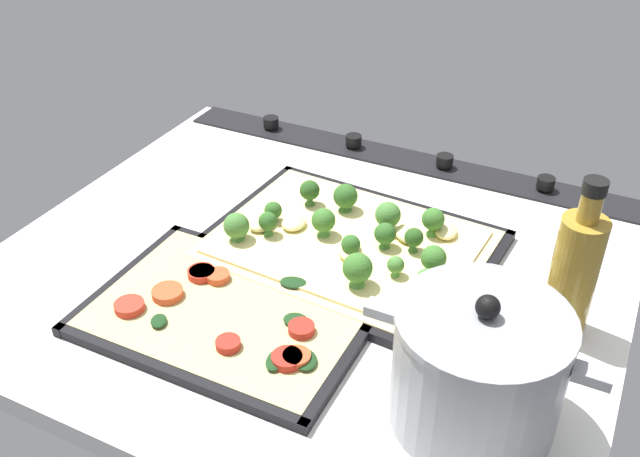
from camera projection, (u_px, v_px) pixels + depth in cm
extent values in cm
cube|color=silver|center=(310.00, 270.00, 98.76)|extent=(82.93, 73.25, 3.00)
cube|color=black|center=(398.00, 157.00, 122.36)|extent=(79.61, 7.00, 0.80)
cylinder|color=black|center=(546.00, 183.00, 112.46)|extent=(2.80, 2.80, 1.80)
cylinder|color=black|center=(445.00, 160.00, 118.58)|extent=(2.80, 2.80, 1.80)
cylinder|color=black|center=(354.00, 140.00, 124.70)|extent=(2.80, 2.80, 1.80)
cylinder|color=black|center=(271.00, 122.00, 130.81)|extent=(2.80, 2.80, 1.80)
cube|color=black|center=(348.00, 250.00, 99.77)|extent=(40.49, 32.11, 0.50)
cube|color=black|center=(391.00, 201.00, 109.79)|extent=(38.67, 3.68, 1.30)
cube|color=black|center=(294.00, 305.00, 89.30)|extent=(38.67, 3.68, 1.30)
cube|color=black|center=(476.00, 290.00, 91.75)|extent=(3.10, 29.71, 1.30)
cube|color=black|center=(238.00, 212.00, 107.34)|extent=(3.10, 29.71, 1.30)
cube|color=#D3B77F|center=(348.00, 246.00, 99.35)|extent=(37.94, 29.57, 1.00)
cube|color=#EFDB8C|center=(348.00, 242.00, 98.96)|extent=(34.87, 26.66, 0.40)
cone|color=#4D8B3F|center=(273.00, 218.00, 102.71)|extent=(1.41, 1.41, 0.85)
sphere|color=#2D5B23|center=(273.00, 210.00, 101.94)|extent=(2.57, 2.57, 2.57)
cone|color=#427635|center=(310.00, 201.00, 106.34)|extent=(1.65, 1.65, 1.34)
sphere|color=#264C1C|center=(310.00, 190.00, 105.34)|extent=(3.00, 3.00, 3.00)
cone|color=#4D8B3F|center=(384.00, 244.00, 97.26)|extent=(1.64, 1.64, 1.08)
sphere|color=#2D5B23|center=(385.00, 234.00, 96.34)|extent=(2.98, 2.98, 2.98)
cone|color=#4D8B3F|center=(268.00, 231.00, 99.74)|extent=(1.45, 1.45, 1.23)
sphere|color=#2D5B23|center=(268.00, 221.00, 98.85)|extent=(2.64, 2.64, 2.64)
cone|color=#5B9F46|center=(325.00, 232.00, 99.59)|extent=(1.85, 1.85, 1.17)
sphere|color=#386B28|center=(325.00, 221.00, 98.56)|extent=(3.37, 3.37, 3.37)
cone|color=#427635|center=(413.00, 247.00, 96.49)|extent=(1.43, 1.43, 1.22)
sphere|color=#264C1C|center=(414.00, 237.00, 95.61)|extent=(2.59, 2.59, 2.59)
cone|color=#68AD54|center=(394.00, 274.00, 91.75)|extent=(1.24, 1.24, 0.84)
sphere|color=#427533|center=(395.00, 266.00, 91.05)|extent=(2.26, 2.26, 2.26)
cone|color=#4D8B3F|center=(350.00, 253.00, 95.48)|extent=(1.42, 1.42, 1.00)
sphere|color=#2D5B23|center=(351.00, 244.00, 94.66)|extent=(2.59, 2.59, 2.59)
cone|color=#4D8B3F|center=(346.00, 207.00, 105.15)|extent=(1.98, 1.98, 1.02)
sphere|color=#2D5B23|center=(346.00, 196.00, 104.11)|extent=(3.61, 3.61, 3.61)
cone|color=#5B9F46|center=(432.00, 270.00, 92.16)|extent=(1.83, 1.83, 1.31)
sphere|color=#386B28|center=(434.00, 258.00, 91.10)|extent=(3.32, 3.32, 3.32)
cone|color=#427635|center=(415.00, 304.00, 86.43)|extent=(1.28, 1.28, 1.39)
sphere|color=#264C1C|center=(416.00, 294.00, 85.56)|extent=(2.32, 2.32, 2.32)
cone|color=#5B9F46|center=(357.00, 281.00, 90.33)|extent=(2.10, 2.10, 1.25)
sphere|color=#386B28|center=(358.00, 268.00, 89.18)|extent=(3.83, 3.83, 3.83)
cone|color=#68AD54|center=(387.00, 226.00, 100.70)|extent=(2.00, 2.00, 1.18)
sphere|color=#427533|center=(388.00, 215.00, 99.61)|extent=(3.64, 3.64, 3.64)
cone|color=#5B9F46|center=(432.00, 230.00, 99.69)|extent=(1.75, 1.75, 1.39)
sphere|color=#386B28|center=(433.00, 219.00, 98.63)|extent=(3.19, 3.19, 3.19)
cone|color=#68AD54|center=(426.00, 288.00, 89.24)|extent=(1.43, 1.43, 1.02)
sphere|color=#427533|center=(427.00, 279.00, 88.41)|extent=(2.61, 2.61, 2.61)
cone|color=#68AD54|center=(237.00, 236.00, 98.92)|extent=(1.98, 1.98, 0.86)
sphere|color=#427533|center=(236.00, 226.00, 97.93)|extent=(3.60, 3.60, 3.60)
ellipsoid|color=#EFDB8C|center=(350.00, 251.00, 95.59)|extent=(4.84, 5.34, 1.52)
ellipsoid|color=#EFDB8C|center=(294.00, 223.00, 101.40)|extent=(3.39, 3.99, 1.39)
ellipsoid|color=#EFDB8C|center=(446.00, 231.00, 99.67)|extent=(4.18, 4.82, 1.44)
ellipsoid|color=#EFDB8C|center=(262.00, 225.00, 101.05)|extent=(4.44, 4.86, 1.38)
ellipsoid|color=#EFDB8C|center=(407.00, 234.00, 99.04)|extent=(5.30, 5.49, 1.53)
cube|color=black|center=(230.00, 315.00, 88.29)|extent=(34.18, 24.82, 0.50)
cube|color=black|center=(276.00, 262.00, 96.83)|extent=(34.09, 1.33, 1.30)
cube|color=black|center=(173.00, 375.00, 79.31)|extent=(34.09, 1.33, 1.30)
cube|color=black|center=(351.00, 354.00, 82.05)|extent=(1.30, 24.70, 1.30)
cube|color=black|center=(123.00, 277.00, 94.09)|extent=(1.30, 24.70, 1.30)
cube|color=tan|center=(229.00, 311.00, 87.90)|extent=(31.78, 22.42, 0.90)
cylinder|color=red|center=(129.00, 306.00, 87.12)|extent=(3.70, 3.70, 1.00)
cylinder|color=#B22319|center=(202.00, 273.00, 92.64)|extent=(3.23, 3.23, 1.00)
cylinder|color=#D14723|center=(168.00, 293.00, 89.27)|extent=(3.95, 3.95, 1.00)
cylinder|color=#B22319|center=(287.00, 359.00, 79.59)|extent=(3.54, 3.54, 1.00)
cylinder|color=#D14723|center=(297.00, 358.00, 79.77)|extent=(3.21, 3.21, 1.00)
cylinder|color=#B22319|center=(229.00, 344.00, 81.57)|extent=(2.91, 2.91, 1.00)
cylinder|color=#B22319|center=(301.00, 329.00, 83.77)|extent=(3.17, 3.17, 1.00)
cylinder|color=red|center=(201.00, 273.00, 92.68)|extent=(3.58, 3.58, 1.00)
cylinder|color=#D14723|center=(218.00, 276.00, 92.11)|extent=(3.08, 3.08, 1.00)
ellipsoid|color=#193819|center=(292.00, 352.00, 80.60)|extent=(4.28, 3.51, 0.60)
ellipsoid|color=#193819|center=(276.00, 360.00, 79.63)|extent=(2.86, 3.99, 0.60)
ellipsoid|color=#193819|center=(305.00, 360.00, 79.63)|extent=(4.23, 4.42, 0.60)
ellipsoid|color=#193819|center=(159.00, 321.00, 85.06)|extent=(3.08, 3.24, 0.60)
ellipsoid|color=#193819|center=(296.00, 320.00, 85.20)|extent=(3.28, 2.83, 0.60)
ellipsoid|color=#193819|center=(293.00, 282.00, 91.20)|extent=(4.08, 3.19, 0.60)
cylinder|color=gray|center=(477.00, 372.00, 71.62)|extent=(17.13, 17.13, 12.93)
cylinder|color=gray|center=(486.00, 320.00, 67.80)|extent=(17.47, 17.47, 0.80)
sphere|color=black|center=(488.00, 307.00, 66.91)|extent=(2.40, 2.40, 2.40)
cube|color=gray|center=(593.00, 376.00, 65.49)|extent=(3.60, 2.00, 1.20)
cube|color=gray|center=(383.00, 310.00, 73.14)|extent=(3.60, 2.00, 1.20)
cylinder|color=olive|center=(573.00, 277.00, 82.33)|extent=(5.39, 5.39, 15.58)
cylinder|color=olive|center=(590.00, 207.00, 77.02)|extent=(2.43, 2.43, 3.50)
cylinder|color=black|center=(595.00, 187.00, 75.60)|extent=(2.70, 2.70, 1.60)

